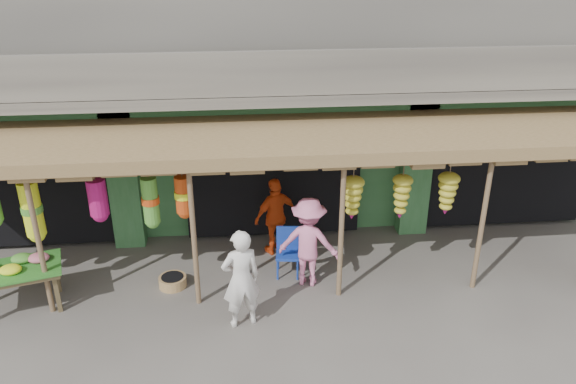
{
  "coord_description": "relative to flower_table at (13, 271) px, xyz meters",
  "views": [
    {
      "loc": [
        -0.73,
        -8.53,
        5.87
      ],
      "look_at": [
        0.2,
        1.0,
        1.53
      ],
      "focal_mm": 35.0,
      "sensor_mm": 36.0,
      "label": 1
    }
  ],
  "objects": [
    {
      "name": "person_vendor",
      "position": [
        4.57,
        1.49,
        0.05
      ],
      "size": [
        1.02,
        0.78,
        1.62
      ],
      "primitive_type": "imported",
      "rotation": [
        0.0,
        0.0,
        3.61
      ],
      "color": "#DE4714",
      "rests_on": "ground"
    },
    {
      "name": "blue_chair",
      "position": [
        4.73,
        0.7,
        -0.24
      ],
      "size": [
        0.49,
        0.5,
        0.92
      ],
      "rotation": [
        0.0,
        0.0,
        -0.12
      ],
      "color": "#18389E",
      "rests_on": "ground"
    },
    {
      "name": "person_front",
      "position": [
        3.82,
        -0.81,
        0.12
      ],
      "size": [
        0.73,
        0.57,
        1.75
      ],
      "primitive_type": "imported",
      "rotation": [
        0.0,
        0.0,
        3.41
      ],
      "color": "silver",
      "rests_on": "ground"
    },
    {
      "name": "flower_table",
      "position": [
        0.0,
        0.0,
        0.0
      ],
      "size": [
        1.75,
        1.3,
        0.93
      ],
      "rotation": [
        0.0,
        0.0,
        0.28
      ],
      "color": "brown",
      "rests_on": "ground"
    },
    {
      "name": "ground",
      "position": [
        4.57,
        0.06,
        -0.75
      ],
      "size": [
        80.0,
        80.0,
        0.0
      ],
      "primitive_type": "plane",
      "color": "#514C47",
      "rests_on": "ground"
    },
    {
      "name": "basket_mid",
      "position": [
        2.57,
        0.42,
        -0.66
      ],
      "size": [
        0.65,
        0.65,
        0.2
      ],
      "primitive_type": "cylinder",
      "rotation": [
        0.0,
        0.0,
        0.33
      ],
      "color": "olive",
      "rests_on": "ground"
    },
    {
      "name": "person_shopper",
      "position": [
        5.07,
        0.31,
        0.1
      ],
      "size": [
        1.25,
        0.94,
        1.71
      ],
      "primitive_type": "imported",
      "rotation": [
        0.0,
        0.0,
        2.83
      ],
      "color": "pink",
      "rests_on": "ground"
    },
    {
      "name": "building",
      "position": [
        4.56,
        4.92,
        2.62
      ],
      "size": [
        16.4,
        6.8,
        7.0
      ],
      "color": "gray",
      "rests_on": "ground"
    },
    {
      "name": "awning",
      "position": [
        4.42,
        0.86,
        1.82
      ],
      "size": [
        14.0,
        2.7,
        2.79
      ],
      "color": "brown",
      "rests_on": "ground"
    }
  ]
}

